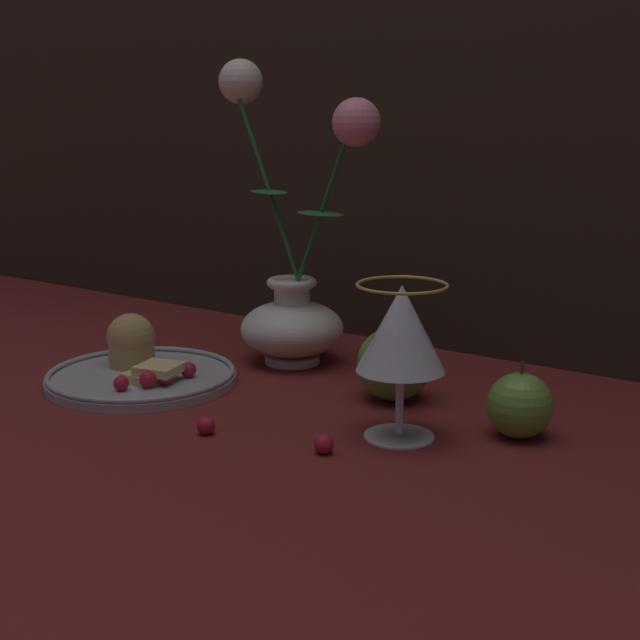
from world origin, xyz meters
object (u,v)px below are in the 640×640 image
object	(u,v)px
plate_with_pastries	(140,367)
wine_glass	(401,334)
vase	(293,279)
apple_beside_vase	(520,405)
apple_near_glass	(394,364)

from	to	relation	value
plate_with_pastries	wine_glass	size ratio (longest dim) A/B	1.45
vase	apple_beside_vase	size ratio (longest dim) A/B	4.88
wine_glass	apple_beside_vase	world-z (taller)	wine_glass
plate_with_pastries	apple_near_glass	xyz separation A→B (m)	(0.28, 0.11, 0.02)
vase	plate_with_pastries	xyz separation A→B (m)	(-0.10, -0.17, -0.09)
wine_glass	vase	bearing A→B (deg)	147.61
plate_with_pastries	apple_near_glass	distance (m)	0.30
plate_with_pastries	wine_glass	xyz separation A→B (m)	(0.34, 0.01, 0.09)
apple_near_glass	apple_beside_vase	bearing A→B (deg)	-10.15
vase	apple_near_glass	bearing A→B (deg)	-17.95
wine_glass	apple_beside_vase	xyz separation A→B (m)	(0.10, 0.07, -0.07)
vase	apple_beside_vase	world-z (taller)	vase
plate_with_pastries	apple_beside_vase	world-z (taller)	apple_beside_vase
plate_with_pastries	vase	bearing A→B (deg)	59.44
apple_near_glass	wine_glass	bearing A→B (deg)	-56.70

